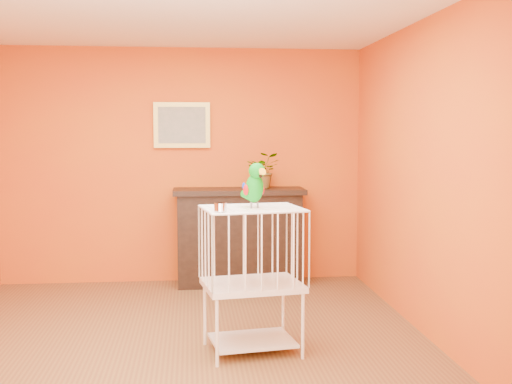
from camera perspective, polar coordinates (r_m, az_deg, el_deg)
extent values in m
plane|color=brown|center=(5.21, -6.71, -13.42)|extent=(4.50, 4.50, 0.00)
plane|color=#C53F12|center=(7.19, -6.56, 2.34)|extent=(4.00, 0.00, 4.00)
plane|color=#C53F12|center=(2.71, -7.70, -2.60)|extent=(4.00, 0.00, 4.00)
plane|color=#C53F12|center=(5.30, 15.28, 1.13)|extent=(0.00, 4.50, 4.50)
plane|color=white|center=(5.02, -7.04, 15.95)|extent=(4.50, 4.50, 0.00)
cube|color=black|center=(7.06, -1.51, -4.21)|extent=(1.34, 0.45, 1.00)
cube|color=black|center=(6.99, -1.53, 0.07)|extent=(1.43, 0.51, 0.06)
cube|color=black|center=(6.86, -1.39, -4.49)|extent=(0.94, 0.02, 0.50)
cube|color=#5C1A1A|center=(7.01, -3.76, -5.21)|extent=(0.06, 0.20, 0.31)
cube|color=#244623|center=(7.01, -3.03, -5.20)|extent=(0.06, 0.20, 0.31)
cube|color=#5C1A1A|center=(7.02, -2.21, -5.19)|extent=(0.06, 0.20, 0.31)
cube|color=#244623|center=(7.03, -1.30, -5.18)|extent=(0.06, 0.20, 0.31)
cube|color=#5C1A1A|center=(7.04, -0.39, -5.16)|extent=(0.06, 0.20, 0.31)
imported|color=#26722D|center=(7.02, 0.64, 1.58)|extent=(0.38, 0.42, 0.31)
cube|color=gold|center=(7.16, -6.60, 5.93)|extent=(0.62, 0.03, 0.50)
cube|color=gray|center=(7.14, -6.60, 5.93)|extent=(0.52, 0.01, 0.40)
cube|color=white|center=(5.02, -0.34, -13.04)|extent=(0.67, 0.56, 0.02)
cube|color=white|center=(4.91, -0.34, -8.27)|extent=(0.79, 0.65, 0.04)
cube|color=white|center=(4.80, -0.34, -1.48)|extent=(0.79, 0.65, 0.01)
cylinder|color=white|center=(4.68, -3.49, -12.40)|extent=(0.03, 0.03, 0.50)
cylinder|color=white|center=(4.84, 4.19, -11.80)|extent=(0.03, 0.03, 0.50)
cylinder|color=white|center=(5.14, -4.57, -10.75)|extent=(0.03, 0.03, 0.50)
cylinder|color=white|center=(5.29, 2.43, -10.29)|extent=(0.03, 0.03, 0.50)
cylinder|color=silver|center=(4.55, -3.18, -1.37)|extent=(0.09, 0.09, 0.06)
cylinder|color=#59544C|center=(4.78, -0.43, -1.20)|extent=(0.02, 0.02, 0.05)
cylinder|color=#59544C|center=(4.80, 0.15, -1.16)|extent=(0.02, 0.02, 0.05)
ellipsoid|color=#058E08|center=(4.78, -0.14, 0.35)|extent=(0.19, 0.23, 0.25)
ellipsoid|color=#058E08|center=(4.73, 0.08, 1.89)|extent=(0.16, 0.16, 0.12)
cone|color=orange|center=(4.68, 0.42, 1.69)|extent=(0.08, 0.10, 0.08)
cone|color=black|center=(4.70, 0.34, 1.43)|extent=(0.04, 0.04, 0.03)
sphere|color=black|center=(4.69, -0.24, 2.02)|extent=(0.02, 0.02, 0.02)
sphere|color=black|center=(4.73, 0.65, 2.05)|extent=(0.02, 0.02, 0.02)
ellipsoid|color=#A50C0C|center=(4.76, -0.92, 0.19)|extent=(0.05, 0.08, 0.08)
ellipsoid|color=navy|center=(4.82, 0.51, 0.26)|extent=(0.05, 0.08, 0.08)
cone|color=#058E08|center=(4.86, -0.60, -0.54)|extent=(0.14, 0.19, 0.13)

